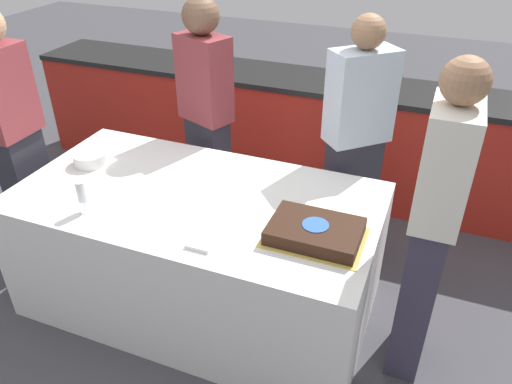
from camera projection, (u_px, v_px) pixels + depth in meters
name	position (u px, v px, depth m)	size (l,w,h in m)	color
ground_plane	(203.00, 299.00, 3.10)	(14.00, 14.00, 0.00)	#424247
back_counter	(288.00, 130.00, 4.12)	(4.40, 0.58, 0.92)	#A82319
dining_table	(200.00, 250.00, 2.90)	(1.98, 1.06, 0.76)	white
cake	(315.00, 232.00, 2.35)	(0.47, 0.34, 0.08)	gold
plate_stack	(90.00, 158.00, 2.97)	(0.20, 0.20, 0.07)	white
wine_glass	(82.00, 192.00, 2.50)	(0.07, 0.07, 0.18)	white
side_plate_near_cake	(315.00, 202.00, 2.63)	(0.21, 0.21, 0.00)	white
utensil_pile	(201.00, 243.00, 2.32)	(0.12, 0.11, 0.02)	white
person_cutting_cake	(355.00, 147.00, 3.03)	(0.41, 0.40, 1.62)	#282833
person_seated_left	(16.00, 139.00, 3.01)	(0.22, 0.32, 1.66)	#282833
person_seated_right	(431.00, 229.00, 2.27)	(0.20, 0.36, 1.66)	#383347
person_standing_back	(206.00, 117.00, 3.32)	(0.39, 0.31, 1.64)	#282833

